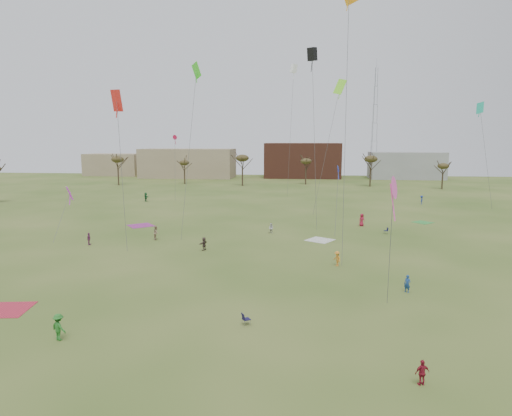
# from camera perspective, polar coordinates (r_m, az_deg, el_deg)

# --- Properties ---
(ground) EXTENTS (260.00, 260.00, 0.00)m
(ground) POSITION_cam_1_polar(r_m,az_deg,el_deg) (36.82, -2.02, -11.38)
(ground) COLOR #36551A
(ground) RESTS_ON ground
(flyer_near_center) EXTENTS (1.30, 1.05, 1.76)m
(flyer_near_center) POSITION_cam_1_polar(r_m,az_deg,el_deg) (31.48, -24.53, -14.08)
(flyer_near_center) COLOR #267226
(flyer_near_center) RESTS_ON ground
(flyer_near_right) EXTENTS (0.66, 0.63, 1.52)m
(flyer_near_right) POSITION_cam_1_polar(r_m,az_deg,el_deg) (39.29, 19.29, -9.40)
(flyer_near_right) COLOR navy
(flyer_near_right) RESTS_ON ground
(spectator_fore_a) EXTENTS (0.89, 0.59, 1.40)m
(spectator_fore_a) POSITION_cam_1_polar(r_m,az_deg,el_deg) (25.77, 21.03, -19.58)
(spectator_fore_a) COLOR maroon
(spectator_fore_a) RESTS_ON ground
(spectator_fore_b) EXTENTS (0.81, 0.97, 1.78)m
(spectator_fore_b) POSITION_cam_1_polar(r_m,az_deg,el_deg) (57.85, -13.00, -3.20)
(spectator_fore_b) COLOR #9C7D63
(spectator_fore_b) RESTS_ON ground
(spectator_fore_c) EXTENTS (0.98, 1.52, 1.57)m
(spectator_fore_c) POSITION_cam_1_polar(r_m,az_deg,el_deg) (51.28, -6.87, -4.69)
(spectator_fore_c) COLOR #503E39
(spectator_fore_c) RESTS_ON ground
(flyer_mid_b) EXTENTS (1.02, 1.16, 1.56)m
(flyer_mid_b) POSITION_cam_1_polar(r_m,az_deg,el_deg) (45.44, 10.63, -6.56)
(flyer_mid_b) COLOR orange
(flyer_mid_b) RESTS_ON ground
(spectator_mid_d) EXTENTS (0.49, 0.94, 1.53)m
(spectator_mid_d) POSITION_cam_1_polar(r_m,az_deg,el_deg) (57.37, -21.14, -3.80)
(spectator_mid_d) COLOR #86376E
(spectator_mid_d) RESTS_ON ground
(spectator_mid_e) EXTENTS (0.85, 0.78, 1.42)m
(spectator_mid_e) POSITION_cam_1_polar(r_m,az_deg,el_deg) (60.18, 2.01, -2.69)
(spectator_mid_e) COLOR silver
(spectator_mid_e) RESTS_ON ground
(flyer_far_a) EXTENTS (1.68, 1.65, 1.92)m
(flyer_far_a) POSITION_cam_1_polar(r_m,az_deg,el_deg) (94.68, -14.29, 1.41)
(flyer_far_a) COLOR #206135
(flyer_far_a) RESTS_ON ground
(flyer_far_b) EXTENTS (1.09, 0.92, 1.89)m
(flyer_far_b) POSITION_cam_1_polar(r_m,az_deg,el_deg) (67.14, 13.75, -1.53)
(flyer_far_b) COLOR #A11B35
(flyer_far_b) RESTS_ON ground
(flyer_far_c) EXTENTS (0.97, 1.29, 1.77)m
(flyer_far_c) POSITION_cam_1_polar(r_m,az_deg,el_deg) (93.97, 20.94, 1.00)
(flyer_far_c) COLOR navy
(flyer_far_c) RESTS_ON ground
(blanket_red) EXTENTS (3.72, 3.72, 0.03)m
(blanket_red) POSITION_cam_1_polar(r_m,az_deg,el_deg) (38.74, -29.96, -11.55)
(blanket_red) COLOR #BD253B
(blanket_red) RESTS_ON ground
(blanket_cream) EXTENTS (4.18, 4.18, 0.03)m
(blanket_cream) POSITION_cam_1_polar(r_m,az_deg,el_deg) (56.79, 8.42, -4.21)
(blanket_cream) COLOR silver
(blanket_cream) RESTS_ON ground
(blanket_plum) EXTENTS (4.81, 4.81, 0.03)m
(blanket_plum) POSITION_cam_1_polar(r_m,az_deg,el_deg) (68.00, -14.93, -2.25)
(blanket_plum) COLOR #972E83
(blanket_plum) RESTS_ON ground
(blanket_olive) EXTENTS (3.61, 3.61, 0.03)m
(blanket_olive) POSITION_cam_1_polar(r_m,az_deg,el_deg) (73.13, 21.10, -1.79)
(blanket_olive) COLOR green
(blanket_olive) RESTS_ON ground
(camp_chair_center) EXTENTS (0.72, 0.71, 0.87)m
(camp_chair_center) POSITION_cam_1_polar(r_m,az_deg,el_deg) (31.21, -1.32, -14.69)
(camp_chair_center) COLOR #18153A
(camp_chair_center) RESTS_ON ground
(camp_chair_right) EXTENTS (0.60, 0.56, 0.87)m
(camp_chair_right) POSITION_cam_1_polar(r_m,az_deg,el_deg) (62.58, 16.73, -3.04)
(camp_chair_right) COLOR #131535
(camp_chair_right) RESTS_ON ground
(kites_aloft) EXTENTS (63.34, 61.88, 27.20)m
(kites_aloft) POSITION_cam_1_polar(r_m,az_deg,el_deg) (67.70, 5.87, 16.37)
(kites_aloft) COLOR red
(kites_aloft) RESTS_ON ground
(tree_line) EXTENTS (117.44, 49.32, 8.91)m
(tree_line) POSITION_cam_1_polar(r_m,az_deg,el_deg) (113.73, 2.17, 5.98)
(tree_line) COLOR #3A2B1E
(tree_line) RESTS_ON ground
(building_tan) EXTENTS (32.00, 14.00, 10.00)m
(building_tan) POSITION_cam_1_polar(r_m,az_deg,el_deg) (154.64, -8.93, 5.85)
(building_tan) COLOR #937F60
(building_tan) RESTS_ON ground
(building_brick) EXTENTS (26.00, 16.00, 12.00)m
(building_brick) POSITION_cam_1_polar(r_m,az_deg,el_deg) (154.35, 6.14, 6.27)
(building_brick) COLOR brown
(building_brick) RESTS_ON ground
(building_grey) EXTENTS (24.00, 12.00, 9.00)m
(building_grey) POSITION_cam_1_polar(r_m,az_deg,el_deg) (156.41, 19.12, 5.32)
(building_grey) COLOR gray
(building_grey) RESTS_ON ground
(building_tan_west) EXTENTS (20.00, 12.00, 8.00)m
(building_tan_west) POSITION_cam_1_polar(r_m,az_deg,el_deg) (171.36, -18.09, 5.47)
(building_tan_west) COLOR #937F60
(building_tan_west) RESTS_ON ground
(radio_tower) EXTENTS (1.51, 1.72, 41.00)m
(radio_tower) POSITION_cam_1_polar(r_m,az_deg,el_deg) (161.30, 15.30, 10.82)
(radio_tower) COLOR #9EA3A8
(radio_tower) RESTS_ON ground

